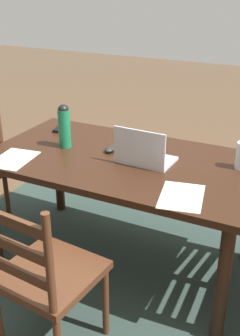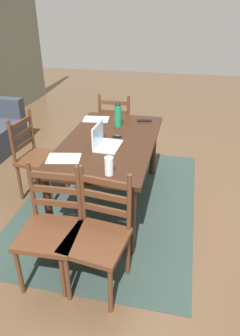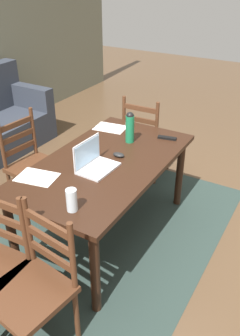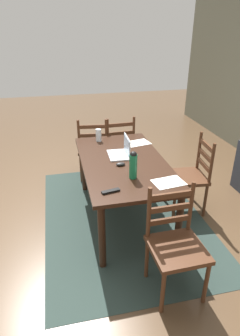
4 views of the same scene
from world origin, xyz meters
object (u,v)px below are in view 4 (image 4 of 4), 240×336
at_px(dining_table, 123,168).
at_px(drinking_glass, 99,135).
at_px(chair_left_far, 118,146).
at_px(chair_right_far, 175,245).
at_px(chair_far_head, 190,176).
at_px(water_bottle, 134,164).
at_px(computer_mouse, 121,164).
at_px(laptop, 122,151).
at_px(chair_left_near, 93,148).
at_px(tv_remote, 111,191).

relative_size(dining_table, drinking_glass, 10.49).
relative_size(dining_table, chair_left_far, 1.74).
distance_m(chair_left_far, chair_right_far, 2.23).
xyz_separation_m(chair_far_head, water_bottle, (0.40, -0.83, 0.43)).
bearing_deg(chair_left_far, computer_mouse, -11.22).
relative_size(dining_table, computer_mouse, 16.49).
relative_size(laptop, water_bottle, 1.17).
xyz_separation_m(laptop, water_bottle, (0.55, -0.01, 0.09)).
bearing_deg(chair_left_near, chair_far_head, 42.36).
bearing_deg(dining_table, computer_mouse, -27.07).
height_order(chair_left_near, laptop, laptop).
bearing_deg(chair_left_near, chair_left_far, 89.95).
bearing_deg(dining_table, chair_left_near, -170.36).
distance_m(dining_table, chair_left_near, 1.15).
distance_m(laptop, tv_remote, 0.83).
height_order(chair_right_far, computer_mouse, chair_right_far).
height_order(dining_table, computer_mouse, computer_mouse).
bearing_deg(chair_left_near, computer_mouse, 6.12).
height_order(laptop, tv_remote, laptop).
distance_m(chair_left_near, drinking_glass, 0.57).
height_order(chair_far_head, chair_left_near, same).
distance_m(chair_right_far, laptop, 1.31).
xyz_separation_m(dining_table, chair_left_near, (-1.11, -0.19, -0.20)).
relative_size(laptop, computer_mouse, 3.29).
bearing_deg(chair_left_near, water_bottle, 7.20).
xyz_separation_m(laptop, tv_remote, (0.77, -0.29, -0.05)).
relative_size(chair_left_far, chair_right_far, 1.00).
relative_size(chair_far_head, drinking_glass, 6.04).
xyz_separation_m(chair_left_near, computer_mouse, (1.23, 0.13, 0.30)).
xyz_separation_m(chair_far_head, laptop, (-0.15, -0.81, 0.34)).
bearing_deg(chair_left_far, tv_remote, -14.57).
distance_m(chair_left_far, water_bottle, 1.59).
bearing_deg(tv_remote, dining_table, 145.58).
distance_m(chair_right_far, chair_left_near, 2.26).
distance_m(chair_left_near, laptop, 1.05).
bearing_deg(chair_left_near, chair_right_far, 9.48).
bearing_deg(chair_far_head, computer_mouse, -83.01).
bearing_deg(drinking_glass, chair_far_head, 55.95).
bearing_deg(water_bottle, tv_remote, -50.62).
bearing_deg(tv_remote, drinking_glass, 164.31).
relative_size(water_bottle, tv_remote, 1.66).
xyz_separation_m(chair_right_far, laptop, (-1.26, -0.16, 0.34)).
height_order(chair_far_head, laptop, laptop).
distance_m(chair_left_near, water_bottle, 1.59).
xyz_separation_m(chair_right_far, chair_left_near, (-2.23, -0.37, 0.00)).
bearing_deg(chair_left_near, dining_table, 9.64).
bearing_deg(water_bottle, dining_table, -179.57).
xyz_separation_m(chair_left_far, computer_mouse, (1.23, -0.24, 0.30)).
distance_m(chair_right_far, drinking_glass, 1.86).
xyz_separation_m(laptop, drinking_glass, (-0.53, -0.19, 0.02)).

